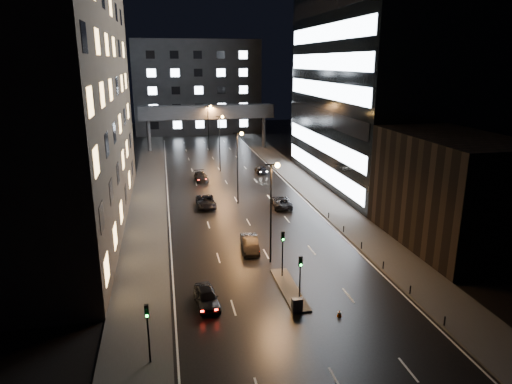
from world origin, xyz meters
TOP-DOWN VIEW (x-y plane):
  - ground at (0.00, 40.00)m, footprint 160.00×160.00m
  - sidewalk_left at (-12.50, 35.00)m, footprint 5.00×110.00m
  - sidewalk_right at (12.50, 35.00)m, footprint 5.00×110.00m
  - building_left at (-22.50, 24.00)m, footprint 15.00×48.00m
  - building_right_low at (20.00, 9.00)m, footprint 10.00×18.00m
  - building_right_glass at (25.00, 36.00)m, footprint 20.00×36.00m
  - building_far at (0.00, 98.00)m, footprint 34.00×14.00m
  - skybridge at (0.00, 70.00)m, footprint 30.00×3.00m
  - median_island at (0.30, 2.00)m, footprint 1.60×8.00m
  - traffic_signal_near at (0.30, 4.49)m, footprint 0.28×0.34m
  - traffic_signal_far at (0.30, -1.01)m, footprint 0.28×0.34m
  - traffic_signal_corner at (-11.50, -6.01)m, footprint 0.28×0.34m
  - bollard_row at (10.20, 6.50)m, footprint 0.12×25.12m
  - streetlight_near at (0.16, 8.00)m, footprint 1.45×0.50m
  - streetlight_mid_a at (0.16, 28.00)m, footprint 1.45×0.50m
  - streetlight_mid_b at (0.16, 48.00)m, footprint 1.45×0.50m
  - streetlight_far at (0.16, 68.00)m, footprint 1.45×0.50m
  - car_away_a at (-7.08, 0.83)m, footprint 2.15×4.49m
  - car_away_b at (-1.50, 11.20)m, footprint 2.05×4.92m
  - car_away_c at (-4.58, 27.29)m, footprint 2.57×5.41m
  - car_away_d at (-4.00, 41.72)m, footprint 2.30×5.08m
  - car_toward_a at (5.65, 25.24)m, footprint 2.93×5.46m
  - car_toward_b at (7.07, 45.16)m, footprint 1.91×4.44m
  - utility_cabinet at (-0.10, -1.70)m, footprint 0.87×0.52m
  - cone_a at (0.74, -0.00)m, footprint 0.50×0.50m
  - cone_b at (3.00, -2.96)m, footprint 0.47×0.47m

SIDE VIEW (x-z plane):
  - ground at x=0.00m, z-range 0.00..0.00m
  - sidewalk_left at x=-12.50m, z-range 0.00..0.15m
  - sidewalk_right at x=12.50m, z-range 0.00..0.15m
  - median_island at x=0.30m, z-range 0.00..0.15m
  - cone_a at x=0.74m, z-range 0.00..0.51m
  - cone_b at x=3.00m, z-range 0.00..0.53m
  - bollard_row at x=10.20m, z-range 0.00..0.90m
  - car_toward_b at x=7.07m, z-range 0.00..1.28m
  - utility_cabinet at x=-0.10m, z-range 0.15..1.21m
  - car_away_d at x=-4.00m, z-range 0.00..1.44m
  - car_toward_a at x=5.65m, z-range 0.00..1.46m
  - car_away_a at x=-7.08m, z-range 0.00..1.48m
  - car_away_c at x=-4.58m, z-range 0.00..1.49m
  - car_away_b at x=-1.50m, z-range 0.00..1.58m
  - traffic_signal_corner at x=-11.50m, z-range 0.74..5.14m
  - traffic_signal_near at x=0.30m, z-range 0.89..5.29m
  - traffic_signal_far at x=0.30m, z-range 0.89..5.29m
  - building_right_low at x=20.00m, z-range 0.00..12.00m
  - streetlight_near at x=0.16m, z-range 1.42..11.57m
  - streetlight_mid_a at x=0.16m, z-range 1.42..11.57m
  - streetlight_mid_b at x=0.16m, z-range 1.42..11.57m
  - streetlight_far at x=0.16m, z-range 1.42..11.57m
  - skybridge at x=0.00m, z-range 3.34..13.34m
  - building_far at x=0.00m, z-range 0.00..25.00m
  - building_left at x=-22.50m, z-range 0.00..40.00m
  - building_right_glass at x=25.00m, z-range 0.00..45.00m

